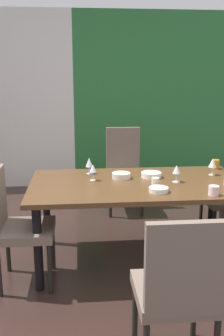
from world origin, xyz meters
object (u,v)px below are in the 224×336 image
Objects in this scene: chair_head_near at (178,287)px; serving_bowl_north at (121,176)px; serving_bowl_rear at (151,175)px; chair_left_near at (15,221)px; serving_bowl_left at (159,190)px; cup_right at (216,164)px; wine_glass_front at (177,170)px; cup_east at (155,182)px; wine_glass_corner at (213,163)px; cup_near_shelf at (214,191)px; dining_table at (138,190)px; wine_glass_near_window at (89,163)px; chair_head_far at (124,166)px; wine_glass_center at (93,169)px.

chair_head_near is 1.50m from serving_bowl_north.
chair_left_near is at bearing -159.21° from serving_bowl_rear.
serving_bowl_north is at bearing 120.29° from serving_bowl_left.
cup_right is (0.83, 1.74, 0.25)m from chair_head_near.
cup_east is at bearing -150.33° from wine_glass_front.
serving_bowl_rear is at bearing 137.20° from wine_glass_front.
chair_left_near reaches higher than cup_east.
chair_left_near is 1.83m from wine_glass_corner.
chair_head_near is at bearing -103.80° from wine_glass_front.
wine_glass_front is 0.44m from cup_near_shelf.
chair_left_near is (-1.02, -0.30, -0.13)m from dining_table.
chair_head_near reaches higher than cup_near_shelf.
wine_glass_near_window is 0.97× the size of wine_glass_corner.
serving_bowl_north is 1.01m from cup_right.
chair_head_near is 5.78× the size of serving_bowl_north.
wine_glass_near_window is at bearing 162.24° from serving_bowl_rear.
serving_bowl_left is (0.11, 1.04, 0.22)m from chair_head_near.
cup_right is (0.72, 0.55, 0.01)m from cup_east.
wine_glass_near_window reaches higher than dining_table.
dining_table is 1.35m from chair_head_near.
serving_bowl_north is at bearing -177.08° from wine_glass_corner.
serving_bowl_left is (0.25, -0.43, -0.01)m from serving_bowl_north.
cup_near_shelf is (0.48, -1.76, 0.22)m from chair_head_far.
dining_table is at bearing 90.29° from chair_head_near.
wine_glass_corner is at bearing -7.50° from wine_glass_near_window.
wine_glass_corner is at bearing 2.92° from serving_bowl_north.
cup_right is (0.84, 0.40, 0.12)m from dining_table.
chair_head_far reaches higher than wine_glass_front.
wine_glass_near_window is 1.20m from cup_near_shelf.
cup_east is (0.25, -0.28, 0.01)m from serving_bowl_north.
chair_left_near is 6.15× the size of wine_glass_near_window.
serving_bowl_rear is at bearing 85.52° from cup_east.
wine_glass_front is at bearing 116.31° from cup_near_shelf.
chair_left_near reaches higher than wine_glass_corner.
serving_bowl_rear is at bearing 3.01° from serving_bowl_north.
dining_table is at bearing 88.28° from chair_head_far.
chair_head_far is 1.84m from cup_near_shelf.
wine_glass_center is 1.90× the size of cup_east.
cup_near_shelf is at bearing -39.88° from serving_bowl_north.
serving_bowl_rear is (0.14, 0.15, 0.10)m from dining_table.
cup_right is at bearing 14.25° from wine_glass_center.
cup_right is (0.70, 0.26, 0.02)m from serving_bowl_rear.
serving_bowl_left is at bearing 84.04° from chair_head_near.
dining_table is 24.55× the size of cup_east.
wine_glass_center is 1.05m from cup_near_shelf.
chair_head_far is at bearing 94.90° from serving_bowl_rear.
serving_bowl_left is at bearing -68.71° from dining_table.
wine_glass_center is at bearing 105.50° from chair_head_near.
wine_glass_corner is 0.96× the size of serving_bowl_north.
wine_glass_center is at bearing -170.87° from serving_bowl_north.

